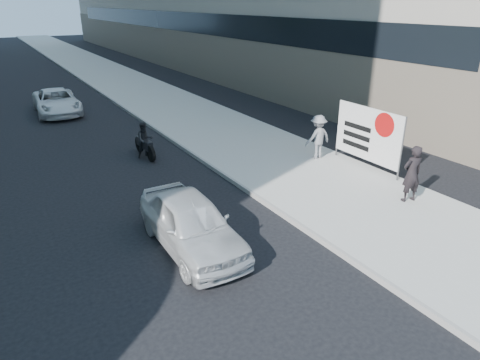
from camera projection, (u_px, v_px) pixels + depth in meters
ground at (287, 268)px, 10.01m from camera, size 160.00×160.00×0.00m
near_sidewalk at (152, 96)px, 27.70m from camera, size 5.00×120.00×0.15m
jogger at (318, 137)px, 16.31m from camera, size 1.09×0.64×1.68m
pedestrian_woman at (412, 174)px, 12.73m from camera, size 0.71×0.53×1.75m
protest_banner at (368, 134)px, 15.23m from camera, size 0.08×3.06×2.20m
white_sedan_near at (191, 223)px, 10.62m from camera, size 1.68×4.06×1.38m
white_sedan_far at (57, 102)px, 23.51m from camera, size 2.38×4.82×1.32m
motorcycle at (145, 142)px, 16.92m from camera, size 0.71×2.04×1.42m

